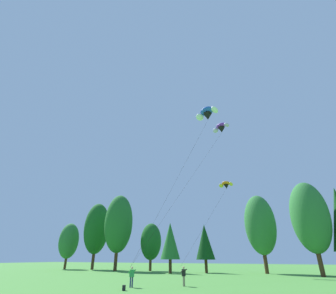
# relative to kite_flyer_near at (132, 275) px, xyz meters

# --- Properties ---
(treeline_tree_a) EXTENTS (4.53, 4.53, 10.11)m
(treeline_tree_a) POSITION_rel_kite_flyer_near_xyz_m (-34.61, 25.40, 5.12)
(treeline_tree_a) COLOR #472D19
(treeline_tree_a) RESTS_ON ground_plane
(treeline_tree_b) EXTENTS (5.72, 5.72, 14.52)m
(treeline_tree_b) POSITION_rel_kite_flyer_near_xyz_m (-27.53, 26.52, 7.79)
(treeline_tree_b) COLOR #472D19
(treeline_tree_b) RESTS_ON ground_plane
(treeline_tree_c) EXTENTS (5.90, 5.90, 15.17)m
(treeline_tree_c) POSITION_rel_kite_flyer_near_xyz_m (-19.26, 23.73, 8.19)
(treeline_tree_c) COLOR #472D19
(treeline_tree_c) RESTS_ON ground_plane
(treeline_tree_d) EXTENTS (4.26, 4.26, 9.09)m
(treeline_tree_d) POSITION_rel_kite_flyer_near_xyz_m (-12.67, 26.36, 4.51)
(treeline_tree_d) COLOR #472D19
(treeline_tree_d) RESTS_ON ground_plane
(treeline_tree_e) EXTENTS (3.43, 3.43, 8.31)m
(treeline_tree_e) POSITION_rel_kite_flyer_near_xyz_m (-5.88, 21.19, 4.20)
(treeline_tree_e) COLOR #472D19
(treeline_tree_e) RESTS_ON ground_plane
(treeline_tree_f) EXTENTS (3.39, 3.39, 8.14)m
(treeline_tree_f) POSITION_rel_kite_flyer_near_xyz_m (-0.66, 25.01, 4.10)
(treeline_tree_f) COLOR #472D19
(treeline_tree_f) RESTS_ON ground_plane
(treeline_tree_g) EXTENTS (5.31, 5.31, 13.01)m
(treeline_tree_g) POSITION_rel_kite_flyer_near_xyz_m (9.18, 26.96, 6.88)
(treeline_tree_g) COLOR #472D19
(treeline_tree_g) RESTS_ON ground_plane
(treeline_tree_h) EXTENTS (5.44, 5.44, 13.47)m
(treeline_tree_h) POSITION_rel_kite_flyer_near_xyz_m (16.93, 22.71, 7.16)
(treeline_tree_h) COLOR #472D19
(treeline_tree_h) RESTS_ON ground_plane
(kite_flyer_near) EXTENTS (0.73, 0.74, 1.69)m
(kite_flyer_near) POSITION_rel_kite_flyer_near_xyz_m (0.00, 0.00, 0.00)
(kite_flyer_near) COLOR navy
(kite_flyer_near) RESTS_ON ground_plane
(kite_flyer_mid) EXTENTS (0.55, 0.59, 1.69)m
(kite_flyer_mid) POSITION_rel_kite_flyer_near_xyz_m (3.95, 2.90, 0.00)
(kite_flyer_mid) COLOR gray
(kite_flyer_mid) RESTS_ON ground_plane
(parafoil_kite_high_blue_white) EXTENTS (8.35, 8.76, 20.29)m
(parafoil_kite_high_blue_white) POSITION_rel_kite_flyer_near_xyz_m (6.14, 7.68, 19.94)
(parafoil_kite_high_blue_white) COLOR blue
(parafoil_kite_mid_orange) EXTENTS (2.75, 19.08, 13.28)m
(parafoil_kite_mid_orange) POSITION_rel_kite_flyer_near_xyz_m (5.00, 21.27, 13.18)
(parafoil_kite_mid_orange) COLOR orange
(parafoil_kite_far_purple) EXTENTS (8.95, 12.50, 19.52)m
(parafoil_kite_far_purple) POSITION_rel_kite_flyer_near_xyz_m (7.10, 11.57, 19.35)
(parafoil_kite_far_purple) COLOR purple
(backpack) EXTENTS (0.36, 0.39, 0.40)m
(backpack) POSITION_rel_kite_flyer_near_xyz_m (0.71, -2.18, -0.80)
(backpack) COLOR black
(backpack) RESTS_ON ground_plane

